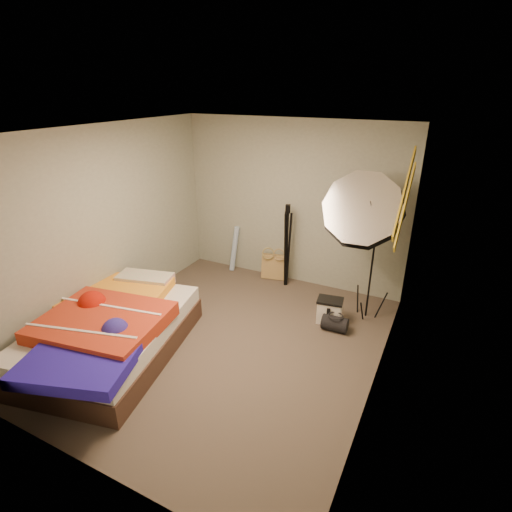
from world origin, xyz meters
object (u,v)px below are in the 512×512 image
Objects in this scene: photo_umbrella at (363,211)px; camera_tripod at (287,240)px; camera_case at (329,311)px; bed at (110,331)px; duffel_bag at (335,324)px; tote_bag at (274,267)px; wrapping_roll at (234,249)px.

camera_tripod is (-1.18, 0.48, -0.75)m from photo_umbrella.
bed reaches higher than camera_case.
duffel_bag is 1.46m from photo_umbrella.
bed is 2.81m from camera_tripod.
camera_tripod is at bearing 137.84° from duffel_bag.
tote_bag is 0.19× the size of photo_umbrella.
wrapping_roll is 0.36× the size of photo_umbrella.
camera_case is 0.95× the size of duffel_bag.
camera_case is 2.75m from bed.
wrapping_roll reaches higher than duffel_bag.
bed is 1.15× the size of photo_umbrella.
photo_umbrella reaches higher than duffel_bag.
wrapping_roll reaches higher than bed.
tote_bag is 0.52× the size of wrapping_roll.
wrapping_roll is 0.58× the size of camera_tripod.
photo_umbrella is (1.44, -0.63, 1.30)m from tote_bag.
photo_umbrella is (2.32, 2.04, 1.20)m from bed.
wrapping_roll is at bearing 86.94° from bed.
tote_bag is 1.23× the size of duffel_bag.
camera_tripod reaches higher than bed.
photo_umbrella is at bearing 36.10° from camera_case.
camera_tripod reaches higher than wrapping_roll.
tote_bag is 2.81m from bed.
bed is at bearing -138.69° from photo_umbrella.
photo_umbrella reaches higher than wrapping_roll.
bed is at bearing -93.06° from wrapping_roll.
camera_tripod reaches higher than camera_case.
tote_bag is at bearing 0.00° from wrapping_roll.
bed is (-0.14, -2.67, -0.08)m from wrapping_roll.
camera_case is 0.15× the size of photo_umbrella.
wrapping_roll is 2.47× the size of camera_case.
bed is at bearing -145.47° from duffel_bag.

